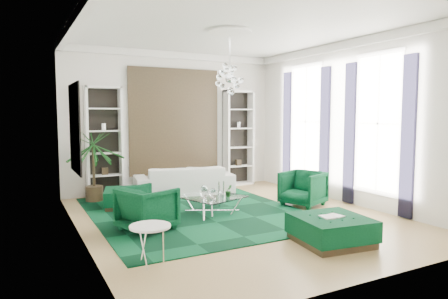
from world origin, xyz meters
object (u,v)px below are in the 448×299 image
sofa (184,180)px  ottoman_side (126,198)px  armchair_right (303,189)px  coffee_table (212,205)px  palm (93,155)px  side_table (150,246)px  ottoman_front (331,230)px  armchair_left (147,209)px

sofa → ottoman_side: size_ratio=2.71×
armchair_right → coffee_table: bearing=-119.0°
sofa → palm: (-2.25, 0.21, 0.75)m
side_table → palm: (0.04, 4.59, 0.85)m
ottoman_side → palm: palm is taller
sofa → ottoman_front: sofa is taller
armchair_left → palm: size_ratio=0.39×
ottoman_side → ottoman_front: (2.31, -4.09, 0.01)m
armchair_right → ottoman_side: bearing=-136.9°
ottoman_front → armchair_left: bearing=138.9°
armchair_left → palm: (-0.42, 2.95, 0.72)m
armchair_left → palm: 3.06m
sofa → ottoman_side: 1.89m
ottoman_side → side_table: (-0.57, -3.63, 0.07)m
sofa → coffee_table: sofa is taller
sofa → armchair_right: bearing=136.3°
ottoman_front → palm: size_ratio=0.49×
coffee_table → ottoman_front: bearing=-72.0°
armchair_left → armchair_right: (3.74, 0.23, -0.00)m
sofa → coffee_table: 2.23m
armchair_left → ottoman_side: (0.11, 1.98, -0.19)m
ottoman_side → side_table: size_ratio=1.63×
palm → side_table: bearing=-90.5°
sofa → ottoman_front: 4.89m
coffee_table → palm: 3.26m
coffee_table → armchair_left: bearing=-161.3°
armchair_left → armchair_right: 3.74m
ottoman_front → palm: 5.88m
ottoman_side → coffee_table: bearing=-44.9°
sofa → ottoman_front: size_ratio=2.30×
armchair_left → side_table: armchair_left is taller
coffee_table → palm: (-1.98, 2.42, 0.94)m
ottoman_front → palm: (-2.84, 5.06, 0.90)m
sofa → side_table: sofa is taller
coffee_table → side_table: (-2.02, -2.18, 0.09)m
sofa → side_table: 4.95m
ottoman_side → armchair_right: bearing=-25.7°
sofa → ottoman_front: (0.60, -4.86, -0.15)m
sofa → ottoman_side: (-1.72, -0.76, -0.16)m
sofa → palm: size_ratio=1.13×
armchair_left → side_table: (-0.46, -1.65, -0.13)m
sofa → armchair_left: (-1.83, -2.74, 0.03)m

